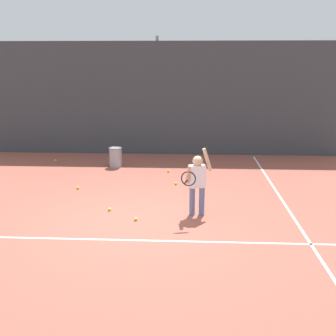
{
  "coord_description": "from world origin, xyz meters",
  "views": [
    {
      "loc": [
        1.01,
        -7.24,
        3.0
      ],
      "look_at": [
        0.59,
        0.8,
        0.85
      ],
      "focal_mm": 43.73,
      "sensor_mm": 36.0,
      "label": 1
    }
  ],
  "objects_px": {
    "tennis_ball_1": "(56,161)",
    "tennis_ball_5": "(110,209)",
    "tennis_ball_3": "(168,171)",
    "tennis_ball_4": "(78,188)",
    "tennis_ball_6": "(176,183)",
    "tennis_player": "(197,180)",
    "ball_hopper": "(116,157)",
    "tennis_ball_2": "(136,219)"
  },
  "relations": [
    {
      "from": "ball_hopper",
      "to": "tennis_ball_6",
      "type": "xyz_separation_m",
      "value": [
        1.78,
        -1.65,
        -0.26
      ]
    },
    {
      "from": "ball_hopper",
      "to": "tennis_ball_1",
      "type": "relative_size",
      "value": 8.52
    },
    {
      "from": "tennis_ball_4",
      "to": "tennis_ball_5",
      "type": "xyz_separation_m",
      "value": [
        1.03,
        -1.39,
        0.0
      ]
    },
    {
      "from": "tennis_ball_6",
      "to": "tennis_ball_4",
      "type": "bearing_deg",
      "value": -168.5
    },
    {
      "from": "tennis_ball_3",
      "to": "tennis_ball_4",
      "type": "height_order",
      "value": "same"
    },
    {
      "from": "tennis_ball_3",
      "to": "tennis_ball_6",
      "type": "bearing_deg",
      "value": -77.9
    },
    {
      "from": "tennis_ball_2",
      "to": "tennis_ball_6",
      "type": "height_order",
      "value": "same"
    },
    {
      "from": "ball_hopper",
      "to": "tennis_ball_4",
      "type": "bearing_deg",
      "value": -104.19
    },
    {
      "from": "tennis_ball_3",
      "to": "tennis_ball_4",
      "type": "bearing_deg",
      "value": -142.21
    },
    {
      "from": "tennis_player",
      "to": "tennis_ball_4",
      "type": "distance_m",
      "value": 3.27
    },
    {
      "from": "tennis_ball_4",
      "to": "tennis_ball_5",
      "type": "height_order",
      "value": "same"
    },
    {
      "from": "tennis_player",
      "to": "tennis_ball_6",
      "type": "relative_size",
      "value": 20.46
    },
    {
      "from": "tennis_ball_2",
      "to": "tennis_ball_6",
      "type": "xyz_separation_m",
      "value": [
        0.69,
        2.36,
        0.0
      ]
    },
    {
      "from": "tennis_player",
      "to": "tennis_ball_3",
      "type": "height_order",
      "value": "tennis_player"
    },
    {
      "from": "tennis_player",
      "to": "tennis_ball_1",
      "type": "bearing_deg",
      "value": 121.95
    },
    {
      "from": "ball_hopper",
      "to": "tennis_ball_1",
      "type": "height_order",
      "value": "ball_hopper"
    },
    {
      "from": "tennis_ball_2",
      "to": "tennis_ball_6",
      "type": "distance_m",
      "value": 2.46
    },
    {
      "from": "tennis_ball_2",
      "to": "tennis_ball_5",
      "type": "relative_size",
      "value": 1.0
    },
    {
      "from": "tennis_player",
      "to": "tennis_ball_5",
      "type": "bearing_deg",
      "value": 161.84
    },
    {
      "from": "tennis_ball_2",
      "to": "tennis_ball_3",
      "type": "distance_m",
      "value": 3.53
    },
    {
      "from": "ball_hopper",
      "to": "tennis_ball_3",
      "type": "height_order",
      "value": "ball_hopper"
    },
    {
      "from": "tennis_ball_3",
      "to": "tennis_ball_5",
      "type": "xyz_separation_m",
      "value": [
        -1.05,
        -3.0,
        0.0
      ]
    },
    {
      "from": "tennis_ball_5",
      "to": "tennis_ball_6",
      "type": "xyz_separation_m",
      "value": [
        1.29,
        1.86,
        0.0
      ]
    },
    {
      "from": "tennis_ball_3",
      "to": "tennis_ball_6",
      "type": "height_order",
      "value": "same"
    },
    {
      "from": "tennis_ball_2",
      "to": "tennis_ball_5",
      "type": "bearing_deg",
      "value": 140.37
    },
    {
      "from": "tennis_ball_4",
      "to": "tennis_ball_6",
      "type": "xyz_separation_m",
      "value": [
        2.32,
        0.47,
        0.0
      ]
    },
    {
      "from": "tennis_ball_3",
      "to": "tennis_ball_1",
      "type": "bearing_deg",
      "value": 163.57
    },
    {
      "from": "tennis_ball_1",
      "to": "tennis_player",
      "type": "bearing_deg",
      "value": -44.99
    },
    {
      "from": "tennis_ball_1",
      "to": "tennis_ball_4",
      "type": "xyz_separation_m",
      "value": [
        1.39,
        -2.63,
        0.0
      ]
    },
    {
      "from": "tennis_ball_1",
      "to": "tennis_ball_2",
      "type": "bearing_deg",
      "value": -56.28
    },
    {
      "from": "ball_hopper",
      "to": "tennis_ball_5",
      "type": "distance_m",
      "value": 3.56
    },
    {
      "from": "tennis_player",
      "to": "tennis_ball_5",
      "type": "relative_size",
      "value": 20.46
    },
    {
      "from": "tennis_player",
      "to": "tennis_ball_4",
      "type": "bearing_deg",
      "value": 137.97
    },
    {
      "from": "ball_hopper",
      "to": "tennis_ball_5",
      "type": "bearing_deg",
      "value": -82.07
    },
    {
      "from": "tennis_ball_1",
      "to": "tennis_ball_3",
      "type": "height_order",
      "value": "same"
    },
    {
      "from": "tennis_ball_5",
      "to": "tennis_ball_6",
      "type": "bearing_deg",
      "value": 55.18
    },
    {
      "from": "ball_hopper",
      "to": "tennis_player",
      "type": "bearing_deg",
      "value": -58.44
    },
    {
      "from": "ball_hopper",
      "to": "tennis_ball_1",
      "type": "xyz_separation_m",
      "value": [
        -1.92,
        0.51,
        -0.26
      ]
    },
    {
      "from": "tennis_ball_1",
      "to": "tennis_ball_5",
      "type": "xyz_separation_m",
      "value": [
        2.41,
        -4.02,
        0.0
      ]
    },
    {
      "from": "tennis_ball_3",
      "to": "ball_hopper",
      "type": "bearing_deg",
      "value": 161.5
    },
    {
      "from": "tennis_ball_3",
      "to": "tennis_ball_4",
      "type": "distance_m",
      "value": 2.63
    },
    {
      "from": "tennis_ball_2",
      "to": "tennis_ball_4",
      "type": "xyz_separation_m",
      "value": [
        -1.63,
        1.89,
        0.0
      ]
    }
  ]
}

